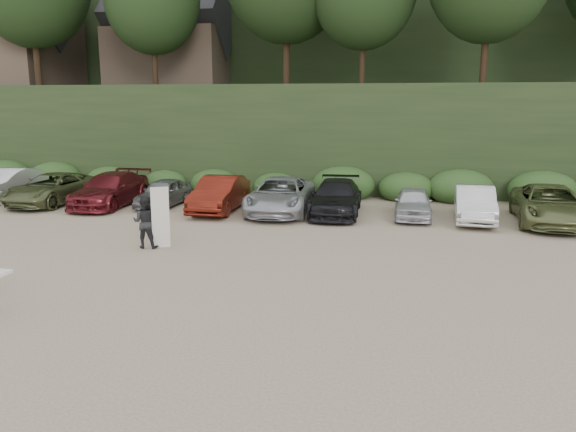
# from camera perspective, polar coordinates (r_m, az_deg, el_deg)

# --- Properties ---
(ground) EXTENTS (120.00, 120.00, 0.00)m
(ground) POSITION_cam_1_polar(r_m,az_deg,el_deg) (16.57, -4.24, -6.39)
(ground) COLOR tan
(ground) RESTS_ON ground
(hillside_backdrop) EXTENTS (90.00, 41.50, 28.00)m
(hillside_backdrop) POSITION_cam_1_polar(r_m,az_deg,el_deg) (51.66, 6.48, 18.38)
(hillside_backdrop) COLOR black
(hillside_backdrop) RESTS_ON ground
(parked_cars) EXTENTS (39.53, 6.15, 1.65)m
(parked_cars) POSITION_cam_1_polar(r_m,az_deg,el_deg) (25.84, 1.12, 1.99)
(parked_cars) COLOR #9E9EA2
(parked_cars) RESTS_ON ground
(adult_surfer) EXTENTS (1.38, 0.78, 2.20)m
(adult_surfer) POSITION_cam_1_polar(r_m,az_deg,el_deg) (20.35, -14.16, -0.55)
(adult_surfer) COLOR black
(adult_surfer) RESTS_ON ground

